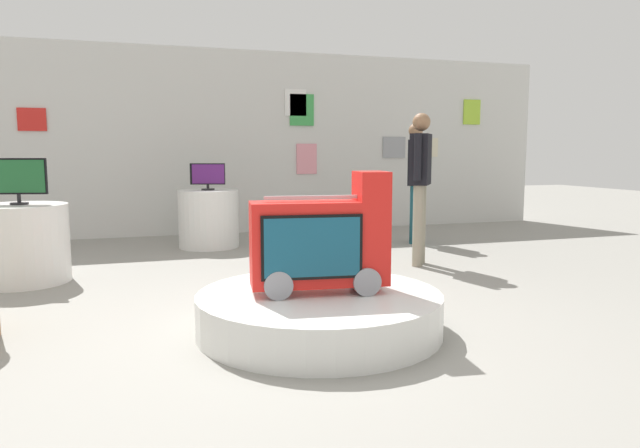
% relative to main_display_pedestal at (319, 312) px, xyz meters
% --- Properties ---
extents(ground_plane, '(30.00, 30.00, 0.00)m').
position_rel_main_display_pedestal_xyz_m(ground_plane, '(-0.23, 0.04, -0.14)').
color(ground_plane, gray).
extents(back_wall_display, '(11.89, 0.13, 2.87)m').
position_rel_main_display_pedestal_xyz_m(back_wall_display, '(-0.22, 5.34, 1.29)').
color(back_wall_display, silver).
rests_on(back_wall_display, ground).
extents(main_display_pedestal, '(1.76, 1.76, 0.29)m').
position_rel_main_display_pedestal_xyz_m(main_display_pedestal, '(0.00, 0.00, 0.00)').
color(main_display_pedestal, silver).
rests_on(main_display_pedestal, ground).
extents(novelty_firetruck_tv, '(1.00, 0.46, 0.86)m').
position_rel_main_display_pedestal_xyz_m(novelty_firetruck_tv, '(0.02, -0.01, 0.49)').
color(novelty_firetruck_tv, gray).
rests_on(novelty_firetruck_tv, main_display_pedestal).
extents(display_pedestal_left_rear, '(0.81, 0.81, 0.78)m').
position_rel_main_display_pedestal_xyz_m(display_pedestal_left_rear, '(-0.30, 4.02, 0.24)').
color(display_pedestal_left_rear, silver).
rests_on(display_pedestal_left_rear, ground).
extents(tv_on_left_rear, '(0.46, 0.18, 0.36)m').
position_rel_main_display_pedestal_xyz_m(tv_on_left_rear, '(-0.30, 4.01, 0.83)').
color(tv_on_left_rear, black).
rests_on(tv_on_left_rear, display_pedestal_left_rear).
extents(display_pedestal_center_rear, '(0.88, 0.88, 0.78)m').
position_rel_main_display_pedestal_xyz_m(display_pedestal_center_rear, '(-2.32, 2.40, 0.24)').
color(display_pedestal_center_rear, silver).
rests_on(display_pedestal_center_rear, ground).
extents(tv_on_center_rear, '(0.54, 0.17, 0.45)m').
position_rel_main_display_pedestal_xyz_m(tv_on_center_rear, '(-2.32, 2.39, 0.89)').
color(tv_on_center_rear, black).
rests_on(tv_on_center_rear, display_pedestal_center_rear).
extents(shopper_browsing_near_truck, '(0.38, 0.47, 1.72)m').
position_rel_main_display_pedestal_xyz_m(shopper_browsing_near_truck, '(1.84, 2.03, 0.87)').
color(shopper_browsing_near_truck, gray).
rests_on(shopper_browsing_near_truck, ground).
extents(shopper_browsing_rear, '(0.35, 0.51, 1.68)m').
position_rel_main_display_pedestal_xyz_m(shopper_browsing_rear, '(2.53, 3.52, 0.84)').
color(shopper_browsing_rear, '#194751').
rests_on(shopper_browsing_rear, ground).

